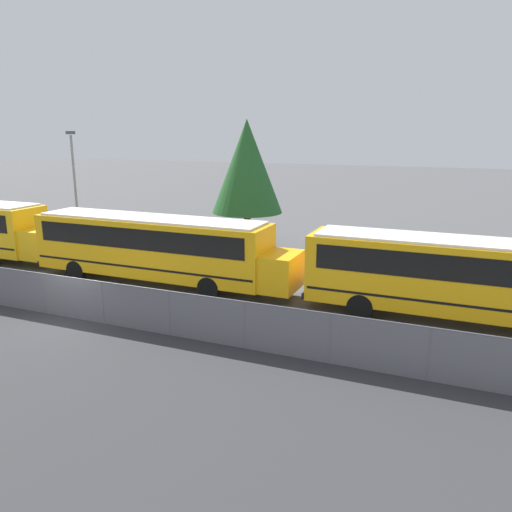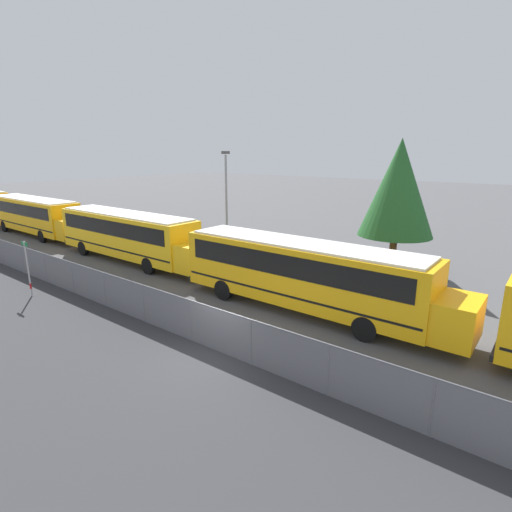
{
  "view_description": "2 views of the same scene",
  "coord_description": "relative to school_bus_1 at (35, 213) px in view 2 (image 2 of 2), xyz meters",
  "views": [
    {
      "loc": [
        14.07,
        -14.66,
        7.3
      ],
      "look_at": [
        5.8,
        5.18,
        1.96
      ],
      "focal_mm": 35.0,
      "sensor_mm": 36.0,
      "label": 1
    },
    {
      "loc": [
        9.45,
        -9.94,
        7.29
      ],
      "look_at": [
        -2.54,
        5.48,
        2.21
      ],
      "focal_mm": 28.0,
      "sensor_mm": 36.0,
      "label": 2
    }
  ],
  "objects": [
    {
      "name": "school_bus_3",
      "position": [
        28.49,
        -0.62,
        0.0
      ],
      "size": [
        13.74,
        2.53,
        3.34
      ],
      "color": "#EDA80F",
      "rests_on": "ground_plane"
    },
    {
      "name": "street_sign",
      "position": [
        16.14,
        -7.54,
        -0.43
      ],
      "size": [
        0.7,
        0.09,
        2.94
      ],
      "color": "#B7B7BC",
      "rests_on": "ground_plane"
    },
    {
      "name": "light_pole",
      "position": [
        17.78,
        5.95,
        2.08
      ],
      "size": [
        0.6,
        0.24,
        7.38
      ],
      "color": "gray",
      "rests_on": "ground_plane"
    },
    {
      "name": "fence",
      "position": [
        28.05,
        -5.94,
        -1.1
      ],
      "size": [
        111.54,
        0.07,
        1.74
      ],
      "color": "#9EA0A5",
      "rests_on": "ground_plane"
    },
    {
      "name": "school_bus_1",
      "position": [
        0.0,
        0.0,
        0.0
      ],
      "size": [
        13.74,
        2.53,
        3.34
      ],
      "color": "#EDA80F",
      "rests_on": "ground_plane"
    },
    {
      "name": "tree_2",
      "position": [
        29.43,
        8.38,
        3.22
      ],
      "size": [
        4.46,
        4.46,
        8.13
      ],
      "color": "#51381E",
      "rests_on": "ground_plane"
    },
    {
      "name": "road_strip",
      "position": [
        28.05,
        -11.94,
        -1.98
      ],
      "size": [
        145.47,
        12.0,
        0.01
      ],
      "color": "#333335",
      "rests_on": "ground_plane"
    },
    {
      "name": "ground_plane",
      "position": [
        28.05,
        -5.94,
        -1.99
      ],
      "size": [
        200.0,
        200.0,
        0.0
      ],
      "primitive_type": "plane",
      "color": "#4C4C4F"
    },
    {
      "name": "school_bus_2",
      "position": [
        14.28,
        -0.17,
        0.0
      ],
      "size": [
        13.74,
        2.53,
        3.34
      ],
      "color": "yellow",
      "rests_on": "ground_plane"
    }
  ]
}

